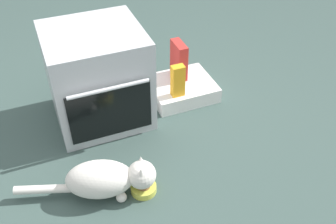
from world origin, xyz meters
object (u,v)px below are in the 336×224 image
Objects in this scene: pantry_cabinet at (181,89)px; cereal_box at (179,60)px; cat at (107,179)px; juice_carton at (178,81)px; food_bowl at (144,188)px; oven at (98,77)px.

cereal_box reaches higher than pantry_cabinet.
juice_carton is (0.68, 0.58, 0.11)m from cat.
pantry_cabinet reaches higher than food_bowl.
cat is (-0.76, -0.71, 0.07)m from pantry_cabinet.
oven is 0.82m from food_bowl.
food_bowl is (-0.57, -0.77, -0.03)m from pantry_cabinet.
juice_carton is at bearing -124.05° from pantry_cabinet.
food_bowl is 0.19× the size of cat.
cat is (-0.19, 0.06, 0.10)m from food_bowl.
oven is 0.85× the size of cat.
oven is 0.55m from juice_carton.
cat reaches higher than pantry_cabinet.
cereal_box is (0.10, 0.22, 0.02)m from juice_carton.
food_bowl is at bearing -126.57° from pantry_cabinet.
pantry_cabinet is at bearing 53.43° from food_bowl.
cat is at bearing -139.23° from juice_carton.
oven is 0.64m from cereal_box.
food_bowl is (0.04, -0.76, -0.30)m from oven.
cat is 2.75× the size of cereal_box.
pantry_cabinet is at bearing 60.36° from cat.
pantry_cabinet is (0.62, 0.01, -0.27)m from oven.
cereal_box reaches higher than food_bowl.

